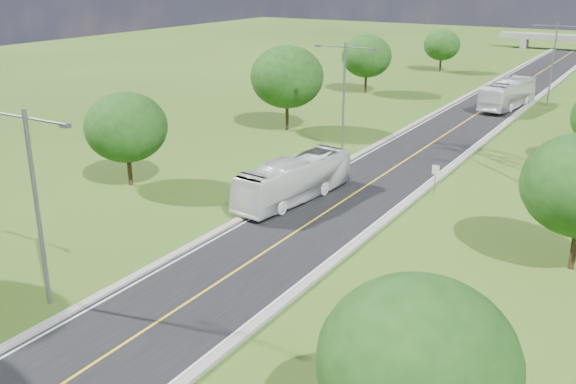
# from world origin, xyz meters

# --- Properties ---
(ground) EXTENTS (260.00, 260.00, 0.00)m
(ground) POSITION_xyz_m (0.00, 60.00, 0.00)
(ground) COLOR #2D4714
(ground) RESTS_ON ground
(road) EXTENTS (8.00, 150.00, 0.06)m
(road) POSITION_xyz_m (0.00, 66.00, 0.03)
(road) COLOR black
(road) RESTS_ON ground
(curb_left) EXTENTS (0.50, 150.00, 0.22)m
(curb_left) POSITION_xyz_m (-4.25, 66.00, 0.11)
(curb_left) COLOR gray
(curb_left) RESTS_ON ground
(curb_right) EXTENTS (0.50, 150.00, 0.22)m
(curb_right) POSITION_xyz_m (4.25, 66.00, 0.11)
(curb_right) COLOR gray
(curb_right) RESTS_ON ground
(speed_limit_sign) EXTENTS (0.55, 0.09, 2.40)m
(speed_limit_sign) POSITION_xyz_m (5.20, 37.98, 1.60)
(speed_limit_sign) COLOR slate
(speed_limit_sign) RESTS_ON ground
(overpass) EXTENTS (30.00, 3.00, 3.20)m
(overpass) POSITION_xyz_m (0.00, 140.00, 2.41)
(overpass) COLOR gray
(overpass) RESTS_ON ground
(streetlight_near_left) EXTENTS (5.90, 0.25, 10.00)m
(streetlight_near_left) POSITION_xyz_m (-6.00, 12.00, 5.94)
(streetlight_near_left) COLOR slate
(streetlight_near_left) RESTS_ON ground
(streetlight_mid_left) EXTENTS (5.90, 0.25, 10.00)m
(streetlight_mid_left) POSITION_xyz_m (-6.00, 45.00, 5.94)
(streetlight_mid_left) COLOR slate
(streetlight_mid_left) RESTS_ON ground
(streetlight_far_right) EXTENTS (5.90, 0.25, 10.00)m
(streetlight_far_right) POSITION_xyz_m (6.00, 78.00, 5.94)
(streetlight_far_right) COLOR slate
(streetlight_far_right) RESTS_ON ground
(tree_lb) EXTENTS (6.30, 6.30, 7.33)m
(tree_lb) POSITION_xyz_m (-16.00, 28.00, 4.64)
(tree_lb) COLOR black
(tree_lb) RESTS_ON ground
(tree_lc) EXTENTS (7.56, 7.56, 8.79)m
(tree_lc) POSITION_xyz_m (-15.00, 50.00, 5.58)
(tree_lc) COLOR black
(tree_lc) RESTS_ON ground
(tree_ld) EXTENTS (6.72, 6.72, 7.82)m
(tree_ld) POSITION_xyz_m (-17.00, 74.00, 4.95)
(tree_ld) COLOR black
(tree_ld) RESTS_ON ground
(tree_le) EXTENTS (5.88, 5.88, 6.84)m
(tree_le) POSITION_xyz_m (-14.50, 98.00, 4.33)
(tree_le) COLOR black
(tree_le) RESTS_ON ground
(tree_ra) EXTENTS (6.30, 6.30, 7.33)m
(tree_ra) POSITION_xyz_m (14.00, 10.00, 4.64)
(tree_ra) COLOR black
(tree_ra) RESTS_ON ground
(bus_outbound) EXTENTS (4.16, 12.44, 3.40)m
(bus_outbound) POSITION_xyz_m (2.12, 73.37, 1.76)
(bus_outbound) COLOR silver
(bus_outbound) RESTS_ON road
(bus_inbound) EXTENTS (3.87, 11.39, 3.11)m
(bus_inbound) POSITION_xyz_m (-3.20, 31.57, 1.61)
(bus_inbound) COLOR white
(bus_inbound) RESTS_ON road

